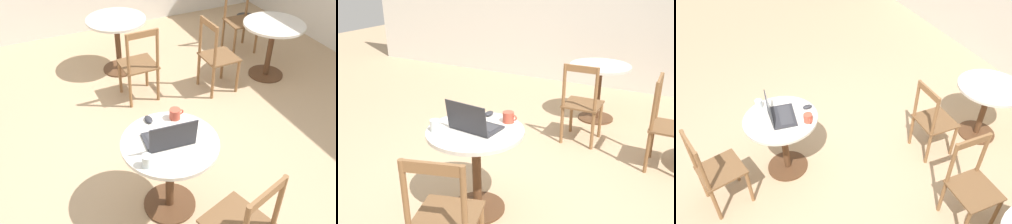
% 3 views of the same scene
% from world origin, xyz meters
% --- Properties ---
extents(ground_plane, '(16.00, 16.00, 0.00)m').
position_xyz_m(ground_plane, '(0.00, 0.00, 0.00)').
color(ground_plane, tan).
extents(wall_back, '(9.40, 0.06, 2.70)m').
position_xyz_m(wall_back, '(0.00, 3.23, 1.35)').
color(wall_back, silver).
rests_on(wall_back, ground_plane).
extents(cafe_table_near, '(0.75, 0.75, 0.72)m').
position_xyz_m(cafe_table_near, '(-0.16, -0.51, 0.54)').
color(cafe_table_near, '#51331E').
rests_on(cafe_table_near, ground_plane).
extents(cafe_table_far, '(0.75, 0.75, 0.72)m').
position_xyz_m(cafe_table_far, '(0.19, 1.84, 0.54)').
color(cafe_table_far, '#51331E').
rests_on(cafe_table_far, ground_plane).
extents(chair_near_front, '(0.49, 0.49, 0.91)m').
position_xyz_m(chair_near_front, '(0.05, -1.21, 0.45)').
color(chair_near_front, brown).
rests_on(chair_near_front, ground_plane).
extents(chair_mid_left, '(0.40, 0.40, 0.91)m').
position_xyz_m(chair_mid_left, '(1.10, 0.91, 0.45)').
color(chair_mid_left, brown).
rests_on(chair_mid_left, ground_plane).
extents(chair_far_front, '(0.40, 0.40, 0.91)m').
position_xyz_m(chair_far_front, '(0.20, 1.10, 0.45)').
color(chair_far_front, brown).
rests_on(chair_far_front, ground_plane).
extents(laptop, '(0.38, 0.29, 0.24)m').
position_xyz_m(laptop, '(-0.16, -0.52, 0.77)').
color(laptop, '#2D2D33').
rests_on(laptop, cafe_table_near).
extents(mouse, '(0.06, 0.10, 0.03)m').
position_xyz_m(mouse, '(-0.21, -0.21, 0.73)').
color(mouse, '#2D2D33').
rests_on(mouse, cafe_table_near).
extents(mug, '(0.13, 0.09, 0.09)m').
position_xyz_m(mug, '(-0.00, -0.26, 0.76)').
color(mug, '#C64C38').
rests_on(mug, cafe_table_near).
extents(drinking_glass, '(0.07, 0.07, 0.09)m').
position_xyz_m(drinking_glass, '(-0.40, -0.67, 0.76)').
color(drinking_glass, silver).
rests_on(drinking_glass, cafe_table_near).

